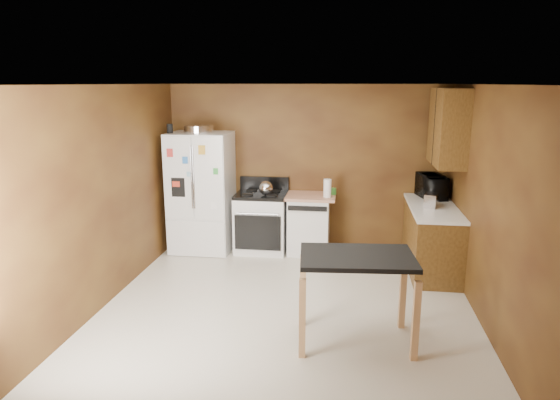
% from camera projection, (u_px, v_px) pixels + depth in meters
% --- Properties ---
extents(floor, '(4.50, 4.50, 0.00)m').
position_uv_depth(floor, '(288.00, 307.00, 5.75)').
color(floor, beige).
rests_on(floor, ground).
extents(ceiling, '(4.50, 4.50, 0.00)m').
position_uv_depth(ceiling, '(288.00, 84.00, 5.17)').
color(ceiling, white).
rests_on(ceiling, ground).
extents(wall_back, '(4.20, 0.00, 4.20)m').
position_uv_depth(wall_back, '(306.00, 168.00, 7.63)').
color(wall_back, brown).
rests_on(wall_back, ground).
extents(wall_front, '(4.20, 0.00, 4.20)m').
position_uv_depth(wall_front, '(246.00, 280.00, 3.29)').
color(wall_front, brown).
rests_on(wall_front, ground).
extents(wall_left, '(0.00, 4.50, 4.50)m').
position_uv_depth(wall_left, '(107.00, 196.00, 5.74)').
color(wall_left, brown).
rests_on(wall_left, ground).
extents(wall_right, '(0.00, 4.50, 4.50)m').
position_uv_depth(wall_right, '(488.00, 208.00, 5.18)').
color(wall_right, brown).
rests_on(wall_right, ground).
extents(roasting_pan, '(0.44, 0.44, 0.11)m').
position_uv_depth(roasting_pan, '(199.00, 129.00, 7.30)').
color(roasting_pan, silver).
rests_on(roasting_pan, refrigerator).
extents(pen_cup, '(0.09, 0.09, 0.13)m').
position_uv_depth(pen_cup, '(170.00, 128.00, 7.27)').
color(pen_cup, black).
rests_on(pen_cup, refrigerator).
extents(kettle, '(0.21, 0.21, 0.21)m').
position_uv_depth(kettle, '(266.00, 188.00, 7.35)').
color(kettle, silver).
rests_on(kettle, gas_range).
extents(paper_towel, '(0.13, 0.13, 0.26)m').
position_uv_depth(paper_towel, '(327.00, 188.00, 7.25)').
color(paper_towel, white).
rests_on(paper_towel, dishwasher).
extents(green_canister, '(0.10, 0.10, 0.10)m').
position_uv_depth(green_canister, '(333.00, 191.00, 7.44)').
color(green_canister, green).
rests_on(green_canister, dishwasher).
extents(toaster, '(0.22, 0.28, 0.18)m').
position_uv_depth(toaster, '(431.00, 200.00, 6.63)').
color(toaster, silver).
rests_on(toaster, right_cabinets).
extents(microwave, '(0.49, 0.62, 0.30)m').
position_uv_depth(microwave, '(432.00, 187.00, 7.17)').
color(microwave, black).
rests_on(microwave, right_cabinets).
extents(refrigerator, '(0.90, 0.80, 1.80)m').
position_uv_depth(refrigerator, '(201.00, 192.00, 7.55)').
color(refrigerator, white).
rests_on(refrigerator, ground).
extents(gas_range, '(0.76, 0.68, 1.10)m').
position_uv_depth(gas_range, '(262.00, 221.00, 7.58)').
color(gas_range, white).
rests_on(gas_range, ground).
extents(dishwasher, '(0.78, 0.63, 0.89)m').
position_uv_depth(dishwasher, '(309.00, 223.00, 7.51)').
color(dishwasher, white).
rests_on(dishwasher, ground).
extents(right_cabinets, '(0.63, 1.58, 2.45)m').
position_uv_depth(right_cabinets, '(436.00, 205.00, 6.72)').
color(right_cabinets, brown).
rests_on(right_cabinets, ground).
extents(island, '(1.16, 0.82, 0.91)m').
position_uv_depth(island, '(357.00, 270.00, 4.82)').
color(island, black).
rests_on(island, ground).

